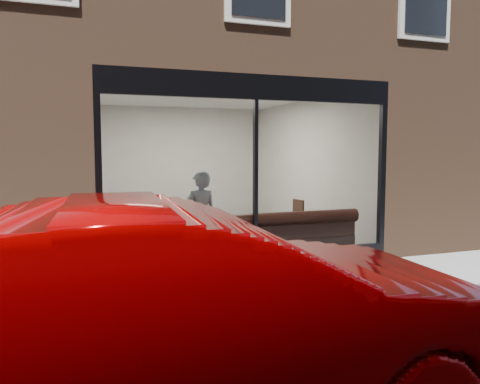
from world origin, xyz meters
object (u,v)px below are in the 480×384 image
object	(u,v)px
cafe_table_left	(141,220)
parked_car	(181,320)
cafe_chair_right	(290,233)
cafe_chair_left	(156,243)
banquette	(247,252)
cafe_table_right	(268,216)
person	(201,218)

from	to	relation	value
cafe_table_left	parked_car	bearing A→B (deg)	-94.67
cafe_table_left	cafe_chair_right	xyz separation A→B (m)	(3.17, 0.46, -0.50)
cafe_chair_left	cafe_chair_right	world-z (taller)	cafe_chair_left
banquette	parked_car	size ratio (longest dim) A/B	0.80
cafe_table_left	cafe_chair_right	bearing A→B (deg)	8.23
cafe_table_right	cafe_chair_left	bearing A→B (deg)	165.08
cafe_chair_left	parked_car	size ratio (longest dim) A/B	0.08
banquette	person	xyz separation A→B (m)	(-0.75, 0.29, 0.59)
person	cafe_table_left	distance (m)	1.12
banquette	person	bearing A→B (deg)	158.99
person	cafe_table_right	distance (m)	1.50
person	cafe_table_left	world-z (taller)	person
banquette	parked_car	world-z (taller)	parked_car
person	cafe_table_left	size ratio (longest dim) A/B	2.53
person	cafe_chair_right	size ratio (longest dim) A/B	4.17
cafe_table_right	parked_car	distance (m)	5.82
banquette	cafe_chair_right	xyz separation A→B (m)	(1.49, 1.36, 0.01)
cafe_chair_right	parked_car	size ratio (longest dim) A/B	0.08
cafe_table_right	parked_car	size ratio (longest dim) A/B	0.12
cafe_table_right	cafe_chair_right	world-z (taller)	cafe_table_right
cafe_table_right	banquette	bearing A→B (deg)	-134.08
parked_car	person	bearing A→B (deg)	-13.29
cafe_chair_left	cafe_table_right	bearing A→B (deg)	146.86
cafe_table_right	cafe_chair_left	xyz separation A→B (m)	(-2.05, 0.55, -0.50)
cafe_table_left	cafe_table_right	world-z (taller)	cafe_table_left
person	parked_car	distance (m)	4.87
person	parked_car	bearing A→B (deg)	65.45
banquette	cafe_table_right	xyz separation A→B (m)	(0.69, 0.71, 0.52)
cafe_chair_left	cafe_chair_right	xyz separation A→B (m)	(2.84, 0.10, 0.00)
cafe_chair_right	parked_car	xyz separation A→B (m)	(-3.60, -5.74, 0.58)
cafe_table_left	parked_car	distance (m)	5.30
cafe_table_right	person	bearing A→B (deg)	-163.52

